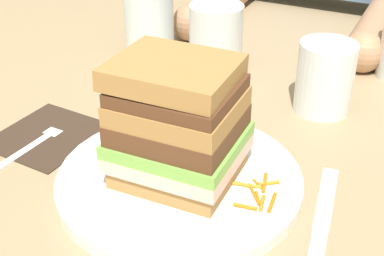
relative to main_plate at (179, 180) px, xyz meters
The scene contains 28 objects.
ground_plane 0.02m from the main_plate, 151.81° to the right, with size 3.00×3.00×0.00m, color #9E8460.
main_plate is the anchor object (origin of this frame).
sandwich 0.07m from the main_plate, 152.55° to the left, with size 0.13×0.11×0.13m.
carrot_shred_0 0.06m from the main_plate, 164.36° to the right, with size 0.00×0.00×0.02m, color orange.
carrot_shred_1 0.08m from the main_plate, behind, with size 0.00×0.00×0.03m, color orange.
carrot_shred_2 0.07m from the main_plate, behind, with size 0.00×0.00×0.03m, color orange.
carrot_shred_3 0.08m from the main_plate, behind, with size 0.00×0.00×0.02m, color orange.
carrot_shred_4 0.07m from the main_plate, 168.19° to the left, with size 0.00×0.00×0.02m, color orange.
carrot_shred_5 0.06m from the main_plate, behind, with size 0.00×0.00×0.03m, color orange.
carrot_shred_6 0.08m from the main_plate, 165.68° to the right, with size 0.00×0.00×0.02m, color orange.
carrot_shred_7 0.09m from the main_plate, 166.79° to the left, with size 0.00×0.00×0.03m, color orange.
carrot_shred_8 0.07m from the main_plate, 169.65° to the right, with size 0.00×0.00×0.03m, color orange.
carrot_shred_9 0.06m from the main_plate, behind, with size 0.00×0.00×0.02m, color orange.
carrot_shred_10 0.07m from the main_plate, ahead, with size 0.00×0.00×0.02m, color orange.
carrot_shred_11 0.09m from the main_plate, ahead, with size 0.00×0.00×0.02m, color orange.
carrot_shred_12 0.08m from the main_plate, 12.20° to the left, with size 0.00×0.00×0.02m, color orange.
carrot_shred_13 0.08m from the main_plate, 14.45° to the right, with size 0.00×0.00×0.02m, color orange.
carrot_shred_14 0.09m from the main_plate, 15.08° to the left, with size 0.00×0.00×0.03m, color orange.
carrot_shred_15 0.09m from the main_plate, 15.16° to the left, with size 0.00×0.00×0.02m, color orange.
carrot_shred_16 0.07m from the main_plate, ahead, with size 0.00×0.00×0.03m, color orange.
carrot_shred_17 0.08m from the main_plate, ahead, with size 0.00×0.00×0.03m, color orange.
carrot_shred_18 0.10m from the main_plate, ahead, with size 0.00×0.00×0.03m, color orange.
carrot_shred_19 0.09m from the main_plate, ahead, with size 0.00×0.00×0.02m, color orange.
napkin_dark 0.19m from the main_plate, behind, with size 0.11×0.12×0.00m, color #38281E.
fork 0.19m from the main_plate, behind, with size 0.03×0.17×0.00m.
knife 0.15m from the main_plate, ahead, with size 0.04×0.20×0.00m.
juice_glass 0.25m from the main_plate, 68.34° to the left, with size 0.07×0.07×0.09m.
empty_tumbler_0 0.30m from the main_plate, 106.71° to the left, with size 0.08×0.08×0.10m, color silver.
Camera 1 is at (0.23, -0.39, 0.34)m, focal length 49.66 mm.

